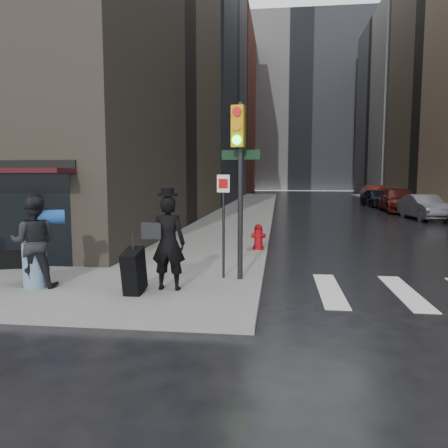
{
  "coord_description": "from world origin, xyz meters",
  "views": [
    {
      "loc": [
        2.35,
        -8.68,
        2.5
      ],
      "look_at": [
        0.97,
        2.3,
        1.3
      ],
      "focal_mm": 35.0,
      "sensor_mm": 36.0,
      "label": 1
    }
  ],
  "objects_px": {
    "traffic_light": "(238,167)",
    "parked_car_4": "(376,198)",
    "parked_car_2": "(424,207)",
    "man_jeans": "(34,242)",
    "parked_car_3": "(399,200)",
    "fire_hydrant": "(258,238)",
    "parked_car_5": "(374,194)",
    "man_overcoat": "(161,247)"
  },
  "relations": [
    {
      "from": "traffic_light",
      "to": "parked_car_4",
      "type": "relative_size",
      "value": 0.91
    },
    {
      "from": "parked_car_2",
      "to": "parked_car_4",
      "type": "bearing_deg",
      "value": 85.94
    },
    {
      "from": "man_jeans",
      "to": "parked_car_2",
      "type": "distance_m",
      "value": 22.75
    },
    {
      "from": "parked_car_2",
      "to": "parked_car_3",
      "type": "xyz_separation_m",
      "value": [
        0.05,
        5.68,
        0.1
      ]
    },
    {
      "from": "fire_hydrant",
      "to": "parked_car_2",
      "type": "xyz_separation_m",
      "value": [
        9.1,
        12.71,
        0.21
      ]
    },
    {
      "from": "parked_car_3",
      "to": "parked_car_5",
      "type": "height_order",
      "value": "parked_car_5"
    },
    {
      "from": "man_overcoat",
      "to": "man_jeans",
      "type": "bearing_deg",
      "value": 2.57
    },
    {
      "from": "traffic_light",
      "to": "parked_car_4",
      "type": "bearing_deg",
      "value": 82.19
    },
    {
      "from": "traffic_light",
      "to": "fire_hydrant",
      "type": "xyz_separation_m",
      "value": [
        0.27,
        4.3,
        -2.21
      ]
    },
    {
      "from": "fire_hydrant",
      "to": "parked_car_3",
      "type": "height_order",
      "value": "parked_car_3"
    },
    {
      "from": "parked_car_2",
      "to": "traffic_light",
      "type": "bearing_deg",
      "value": -124.58
    },
    {
      "from": "traffic_light",
      "to": "parked_car_2",
      "type": "bearing_deg",
      "value": 71.02
    },
    {
      "from": "parked_car_5",
      "to": "parked_car_2",
      "type": "bearing_deg",
      "value": -93.09
    },
    {
      "from": "fire_hydrant",
      "to": "parked_car_5",
      "type": "bearing_deg",
      "value": 71.72
    },
    {
      "from": "traffic_light",
      "to": "parked_car_2",
      "type": "relative_size",
      "value": 0.9
    },
    {
      "from": "fire_hydrant",
      "to": "parked_car_2",
      "type": "relative_size",
      "value": 0.19
    },
    {
      "from": "man_jeans",
      "to": "parked_car_4",
      "type": "height_order",
      "value": "man_jeans"
    },
    {
      "from": "traffic_light",
      "to": "parked_car_4",
      "type": "xyz_separation_m",
      "value": [
        9.05,
        28.36,
        -1.97
      ]
    },
    {
      "from": "fire_hydrant",
      "to": "parked_car_3",
      "type": "bearing_deg",
      "value": 63.55
    },
    {
      "from": "man_overcoat",
      "to": "fire_hydrant",
      "type": "height_order",
      "value": "man_overcoat"
    },
    {
      "from": "fire_hydrant",
      "to": "parked_car_4",
      "type": "distance_m",
      "value": 25.62
    },
    {
      "from": "man_overcoat",
      "to": "parked_car_4",
      "type": "height_order",
      "value": "man_overcoat"
    },
    {
      "from": "man_overcoat",
      "to": "parked_car_2",
      "type": "xyz_separation_m",
      "value": [
        10.85,
        18.14,
        -0.33
      ]
    },
    {
      "from": "man_overcoat",
      "to": "parked_car_2",
      "type": "relative_size",
      "value": 0.49
    },
    {
      "from": "man_jeans",
      "to": "parked_car_5",
      "type": "distance_m",
      "value": 38.06
    },
    {
      "from": "man_jeans",
      "to": "parked_car_2",
      "type": "xyz_separation_m",
      "value": [
        13.61,
        18.22,
        -0.4
      ]
    },
    {
      "from": "man_overcoat",
      "to": "fire_hydrant",
      "type": "relative_size",
      "value": 2.63
    },
    {
      "from": "man_jeans",
      "to": "parked_car_2",
      "type": "bearing_deg",
      "value": -143.69
    },
    {
      "from": "parked_car_2",
      "to": "parked_car_4",
      "type": "xyz_separation_m",
      "value": [
        -0.33,
        11.35,
        0.02
      ]
    },
    {
      "from": "parked_car_3",
      "to": "parked_car_4",
      "type": "bearing_deg",
      "value": 96.46
    },
    {
      "from": "traffic_light",
      "to": "parked_car_3",
      "type": "height_order",
      "value": "traffic_light"
    },
    {
      "from": "parked_car_5",
      "to": "parked_car_3",
      "type": "bearing_deg",
      "value": -94.08
    },
    {
      "from": "man_jeans",
      "to": "parked_car_5",
      "type": "xyz_separation_m",
      "value": [
        14.33,
        35.26,
        -0.3
      ]
    },
    {
      "from": "man_jeans",
      "to": "fire_hydrant",
      "type": "distance_m",
      "value": 7.14
    },
    {
      "from": "parked_car_4",
      "to": "parked_car_3",
      "type": "bearing_deg",
      "value": -90.78
    },
    {
      "from": "parked_car_2",
      "to": "parked_car_5",
      "type": "height_order",
      "value": "parked_car_5"
    },
    {
      "from": "fire_hydrant",
      "to": "parked_car_4",
      "type": "height_order",
      "value": "parked_car_4"
    },
    {
      "from": "parked_car_2",
      "to": "parked_car_5",
      "type": "bearing_deg",
      "value": 81.86
    },
    {
      "from": "parked_car_3",
      "to": "man_overcoat",
      "type": "bearing_deg",
      "value": -111.88
    },
    {
      "from": "man_jeans",
      "to": "parked_car_4",
      "type": "distance_m",
      "value": 32.42
    },
    {
      "from": "traffic_light",
      "to": "parked_car_2",
      "type": "height_order",
      "value": "traffic_light"
    },
    {
      "from": "parked_car_2",
      "to": "man_overcoat",
      "type": "bearing_deg",
      "value": -126.61
    }
  ]
}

